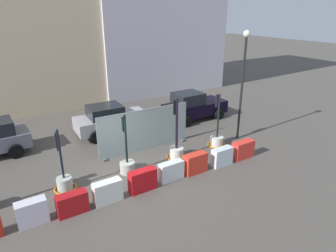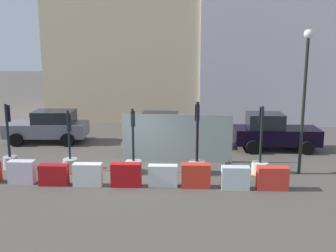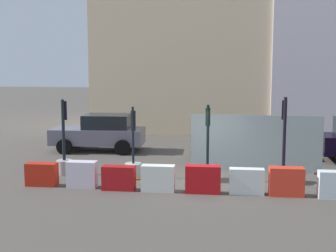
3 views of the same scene
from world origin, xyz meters
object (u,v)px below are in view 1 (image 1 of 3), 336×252
Objects in this scene: traffic_light_2 at (127,163)px; construction_barrier_3 at (108,192)px; construction_barrier_5 at (171,171)px; construction_barrier_2 at (72,204)px; car_black_sedan at (193,106)px; traffic_light_3 at (176,149)px; car_silver_hatchback at (111,119)px; construction_barrier_6 at (195,163)px; street_lamp_post at (243,72)px; construction_barrier_4 at (143,180)px; construction_barrier_7 at (222,157)px; construction_barrier_8 at (243,150)px; construction_barrier_1 at (32,213)px; traffic_light_1 at (64,180)px; traffic_light_4 at (217,138)px.

traffic_light_2 is 2.21m from construction_barrier_3.
construction_barrier_5 is at bearing 1.92° from construction_barrier_3.
car_black_sedan is at bearing 31.87° from construction_barrier_2.
traffic_light_3 is 0.72× the size of car_silver_hatchback.
street_lamp_post is (4.27, 1.87, 3.30)m from construction_barrier_6.
construction_barrier_3 is (-4.12, -1.72, -0.05)m from traffic_light_3.
construction_barrier_2 is 2.77m from construction_barrier_4.
traffic_light_3 is 2.76× the size of construction_barrier_6.
street_lamp_post reaches higher than construction_barrier_7.
construction_barrier_8 is at bearing 0.35° from construction_barrier_3.
construction_barrier_1 is 0.92× the size of construction_barrier_6.
traffic_light_1 reaches higher than construction_barrier_4.
construction_barrier_6 is (5.27, -1.61, 0.05)m from traffic_light_1.
traffic_light_4 is 4.20m from car_black_sedan.
traffic_light_2 reaches higher than construction_barrier_4.
construction_barrier_3 is 5.52m from construction_barrier_7.
traffic_light_1 reaches higher than construction_barrier_3.
car_black_sedan is (7.99, 5.77, 0.45)m from construction_barrier_3.
traffic_light_3 reaches higher than construction_barrier_2.
construction_barrier_1 is at bearing 177.47° from construction_barrier_3.
traffic_light_1 is at bearing 125.24° from construction_barrier_3.
construction_barrier_4 reaches higher than construction_barrier_3.
street_lamp_post reaches higher than construction_barrier_3.
construction_barrier_5 is 0.19× the size of street_lamp_post.
car_silver_hatchback is (1.00, 4.64, 0.37)m from traffic_light_2.
construction_barrier_1 is (-9.31, -1.68, 0.01)m from traffic_light_4.
construction_barrier_6 is 2.81m from construction_barrier_8.
construction_barrier_7 is 0.24× the size of car_black_sedan.
traffic_light_4 is 0.68× the size of car_silver_hatchback.
traffic_light_3 is at bearing 148.74° from construction_barrier_8.
construction_barrier_2 is 6.83m from construction_barrier_7.
car_silver_hatchback reaches higher than construction_barrier_5.
construction_barrier_3 is at bearing -179.55° from construction_barrier_4.
construction_barrier_8 is at bearing -100.99° from car_black_sedan.
street_lamp_post reaches higher than construction_barrier_1.
construction_barrier_4 is 5.42m from construction_barrier_8.
construction_barrier_4 is at bearing -161.21° from traffic_light_4.
traffic_light_3 reaches higher than construction_barrier_7.
construction_barrier_2 is at bearing -167.30° from traffic_light_4.
construction_barrier_7 is at bearing -0.03° from construction_barrier_3.
construction_barrier_3 is at bearing -179.65° from construction_barrier_8.
traffic_light_4 reaches higher than construction_barrier_4.
construction_barrier_7 is at bearing -123.28° from traffic_light_4.
street_lamp_post reaches higher than construction_barrier_6.
construction_barrier_4 is 4.06m from construction_barrier_7.
construction_barrier_5 reaches higher than construction_barrier_2.
construction_barrier_7 is at bearing -145.18° from street_lamp_post.
street_lamp_post is (9.65, 1.97, 3.35)m from construction_barrier_2.
street_lamp_post is at bearing 11.52° from construction_barrier_2.
traffic_light_4 is (2.59, 0.08, -0.05)m from traffic_light_3.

